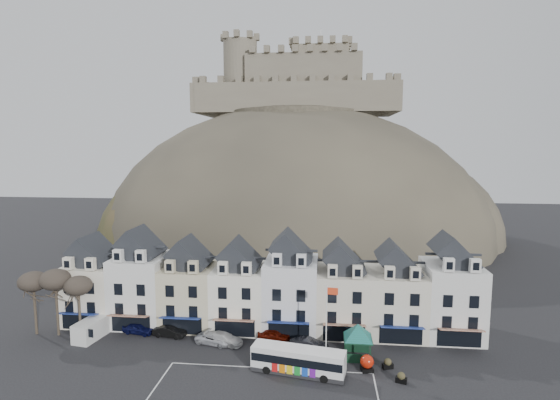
# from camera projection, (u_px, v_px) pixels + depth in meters

# --- Properties ---
(ground) EXTENTS (300.00, 300.00, 0.00)m
(ground) POSITION_uv_depth(u_px,v_px,m) (244.00, 393.00, 42.74)
(ground) COLOR black
(ground) RESTS_ON ground
(coach_bay_markings) EXTENTS (22.00, 7.50, 0.01)m
(coach_bay_markings) POSITION_uv_depth(u_px,v_px,m) (266.00, 387.00, 43.77)
(coach_bay_markings) COLOR silver
(coach_bay_markings) RESTS_ON ground
(townhouse_terrace) EXTENTS (54.40, 9.35, 11.80)m
(townhouse_terrace) POSITION_uv_depth(u_px,v_px,m) (267.00, 288.00, 57.83)
(townhouse_terrace) COLOR silver
(townhouse_terrace) RESTS_ON ground
(castle_hill) EXTENTS (100.00, 76.00, 68.00)m
(castle_hill) POSITION_uv_depth(u_px,v_px,m) (299.00, 240.00, 110.64)
(castle_hill) COLOR #36332A
(castle_hill) RESTS_ON ground
(castle) EXTENTS (50.20, 22.20, 22.00)m
(castle) POSITION_uv_depth(u_px,v_px,m) (299.00, 82.00, 112.60)
(castle) COLOR #695F50
(castle) RESTS_ON ground
(tree_left_far) EXTENTS (3.61, 3.61, 8.24)m
(tree_left_far) POSITION_uv_depth(u_px,v_px,m) (33.00, 282.00, 55.24)
(tree_left_far) COLOR #342921
(tree_left_far) RESTS_ON ground
(tree_left_mid) EXTENTS (3.78, 3.78, 8.64)m
(tree_left_mid) POSITION_uv_depth(u_px,v_px,m) (55.00, 280.00, 54.88)
(tree_left_mid) COLOR #342921
(tree_left_mid) RESTS_ON ground
(tree_left_near) EXTENTS (3.43, 3.43, 7.84)m
(tree_left_near) POSITION_uv_depth(u_px,v_px,m) (78.00, 286.00, 54.66)
(tree_left_near) COLOR #342921
(tree_left_near) RESTS_ON ground
(bus) EXTENTS (10.22, 4.11, 2.81)m
(bus) POSITION_uv_depth(u_px,v_px,m) (298.00, 359.00, 46.23)
(bus) COLOR #262628
(bus) RESTS_ON ground
(bus_shelter) EXTENTS (6.37, 6.37, 4.04)m
(bus_shelter) POSITION_uv_depth(u_px,v_px,m) (358.00, 331.00, 49.43)
(bus_shelter) COLOR black
(bus_shelter) RESTS_ON ground
(red_buoy) EXTENTS (1.45, 1.45, 1.79)m
(red_buoy) POSITION_uv_depth(u_px,v_px,m) (367.00, 363.00, 46.79)
(red_buoy) COLOR black
(red_buoy) RESTS_ON ground
(flagpole) EXTENTS (1.29, 0.22, 8.95)m
(flagpole) POSITION_uv_depth(u_px,v_px,m) (327.00, 319.00, 48.12)
(flagpole) COLOR silver
(flagpole) RESTS_ON ground
(white_van) EXTENTS (3.04, 5.50, 2.38)m
(white_van) POSITION_uv_depth(u_px,v_px,m) (93.00, 328.00, 54.93)
(white_van) COLOR silver
(white_van) RESTS_ON ground
(planter_west) EXTENTS (1.24, 0.89, 1.12)m
(planter_west) POSITION_uv_depth(u_px,v_px,m) (401.00, 378.00, 44.51)
(planter_west) COLOR black
(planter_west) RESTS_ON ground
(planter_east) EXTENTS (1.27, 0.89, 1.15)m
(planter_east) POSITION_uv_depth(u_px,v_px,m) (388.00, 364.00, 47.35)
(planter_east) COLOR black
(planter_east) RESTS_ON ground
(car_navy) EXTENTS (4.44, 2.43, 1.43)m
(car_navy) POSITION_uv_depth(u_px,v_px,m) (139.00, 328.00, 56.15)
(car_navy) COLOR #0B0E39
(car_navy) RESTS_ON ground
(car_black) EXTENTS (4.37, 2.01, 1.39)m
(car_black) POSITION_uv_depth(u_px,v_px,m) (170.00, 331.00, 55.18)
(car_black) COLOR black
(car_black) RESTS_ON ground
(car_silver) EXTENTS (4.89, 3.12, 1.28)m
(car_silver) POSITION_uv_depth(u_px,v_px,m) (214.00, 339.00, 53.27)
(car_silver) COLOR silver
(car_silver) RESTS_ON ground
(car_white) EXTENTS (5.21, 3.16, 1.41)m
(car_white) POSITION_uv_depth(u_px,v_px,m) (224.00, 339.00, 53.15)
(car_white) COLOR silver
(car_white) RESTS_ON ground
(car_maroon) EXTENTS (4.29, 2.30, 1.39)m
(car_maroon) POSITION_uv_depth(u_px,v_px,m) (274.00, 335.00, 54.15)
(car_maroon) COLOR #4C0D04
(car_maroon) RESTS_ON ground
(car_charcoal) EXTENTS (4.67, 2.02, 1.50)m
(car_charcoal) POSITION_uv_depth(u_px,v_px,m) (309.00, 345.00, 51.41)
(car_charcoal) COLOR black
(car_charcoal) RESTS_ON ground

